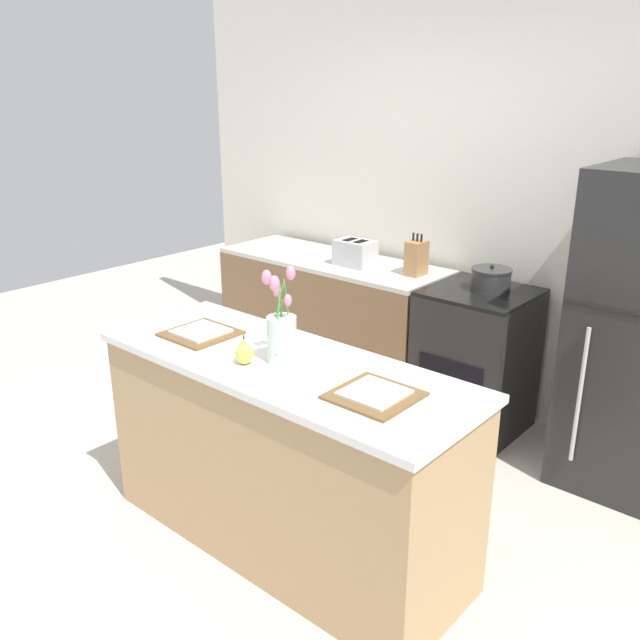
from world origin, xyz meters
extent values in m
plane|color=beige|center=(0.00, 0.00, 0.00)|extent=(10.00, 10.00, 0.00)
cube|color=silver|center=(0.00, 2.00, 1.35)|extent=(5.20, 0.08, 2.70)
cube|color=tan|center=(0.00, 0.00, 0.45)|extent=(1.76, 0.62, 0.90)
cube|color=silver|center=(0.00, 0.00, 0.92)|extent=(1.80, 0.66, 0.03)
cube|color=brown|center=(-1.06, 1.60, 0.44)|extent=(1.68, 0.60, 0.87)
cube|color=beige|center=(-1.06, 1.60, 0.89)|extent=(1.68, 0.60, 0.03)
cube|color=black|center=(0.10, 1.60, 0.44)|extent=(0.60, 0.60, 0.88)
cube|color=black|center=(0.10, 1.60, 0.89)|extent=(0.60, 0.60, 0.02)
cube|color=black|center=(0.10, 1.30, 0.41)|extent=(0.42, 0.01, 0.29)
cube|color=black|center=(1.05, 1.28, 1.05)|extent=(0.67, 0.01, 0.01)
cylinder|color=#B2B5B7|center=(0.86, 1.26, 0.58)|extent=(0.02, 0.02, 0.74)
cylinder|color=silver|center=(0.01, -0.01, 1.04)|extent=(0.13, 0.13, 0.20)
cylinder|color=#4C9342|center=(0.02, -0.01, 1.10)|extent=(0.06, 0.01, 0.22)
ellipsoid|color=pink|center=(0.05, -0.01, 1.22)|extent=(0.03, 0.03, 0.05)
cylinder|color=#4C9342|center=(0.01, 0.03, 1.15)|extent=(0.01, 0.04, 0.32)
ellipsoid|color=pink|center=(0.02, 0.04, 1.32)|extent=(0.04, 0.04, 0.06)
cylinder|color=#4C9342|center=(-0.01, 0.00, 1.11)|extent=(0.08, 0.05, 0.23)
ellipsoid|color=pink|center=(-0.04, 0.02, 1.24)|extent=(0.04, 0.04, 0.06)
cylinder|color=#4C9342|center=(-0.01, -0.02, 1.14)|extent=(0.06, 0.05, 0.30)
ellipsoid|color=pink|center=(-0.04, -0.04, 1.31)|extent=(0.04, 0.04, 0.06)
cylinder|color=#4C9342|center=(0.02, -0.04, 1.14)|extent=(0.03, 0.06, 0.30)
ellipsoid|color=pink|center=(0.03, -0.07, 1.31)|extent=(0.04, 0.04, 0.06)
ellipsoid|color=#E5CC4C|center=(-0.10, -0.13, 0.98)|extent=(0.08, 0.08, 0.09)
cone|color=#E5CC4C|center=(-0.10, -0.13, 1.03)|extent=(0.04, 0.04, 0.04)
cylinder|color=brown|center=(-0.10, -0.13, 1.06)|extent=(0.01, 0.01, 0.02)
cube|color=brown|center=(-0.51, -0.03, 0.94)|extent=(0.31, 0.31, 0.01)
cube|color=silver|center=(-0.51, -0.03, 0.95)|extent=(0.22, 0.22, 0.01)
cube|color=brown|center=(0.51, -0.03, 0.94)|extent=(0.31, 0.31, 0.01)
cube|color=silver|center=(0.51, -0.03, 0.95)|extent=(0.22, 0.22, 0.01)
cube|color=#B7BABC|center=(-0.83, 1.56, 0.99)|extent=(0.26, 0.18, 0.17)
cube|color=black|center=(-0.87, 1.56, 1.07)|extent=(0.05, 0.11, 0.01)
cube|color=black|center=(-0.78, 1.56, 1.07)|extent=(0.05, 0.11, 0.01)
cube|color=black|center=(-0.97, 1.56, 1.02)|extent=(0.02, 0.02, 0.02)
cylinder|color=#2D2D2D|center=(0.14, 1.63, 0.97)|extent=(0.23, 0.23, 0.12)
cylinder|color=#2D2D2D|center=(0.14, 1.63, 1.03)|extent=(0.24, 0.24, 0.01)
sphere|color=black|center=(0.14, 1.63, 1.05)|extent=(0.02, 0.02, 0.02)
cube|color=#A37547|center=(-0.38, 1.63, 1.01)|extent=(0.10, 0.14, 0.22)
cylinder|color=black|center=(-0.41, 1.63, 1.15)|extent=(0.01, 0.01, 0.05)
cylinder|color=black|center=(-0.38, 1.63, 1.15)|extent=(0.01, 0.01, 0.05)
cylinder|color=black|center=(-0.35, 1.63, 1.15)|extent=(0.01, 0.01, 0.05)
camera|label=1|loc=(1.89, -1.94, 2.08)|focal=38.00mm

